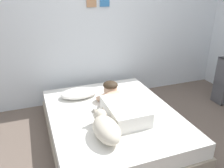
% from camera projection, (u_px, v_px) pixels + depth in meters
% --- Properties ---
extents(ground_plane, '(12.93, 12.93, 0.00)m').
position_uv_depth(ground_plane, '(140.00, 152.00, 2.73)').
color(ground_plane, '#66564C').
extents(back_wall, '(4.46, 0.12, 2.50)m').
position_uv_depth(back_wall, '(97.00, 22.00, 3.62)').
color(back_wall, silver).
rests_on(back_wall, ground).
extents(bed, '(1.57, 1.94, 0.33)m').
position_uv_depth(bed, '(113.00, 123.00, 2.99)').
color(bed, gray).
rests_on(bed, ground).
extents(pillow, '(0.52, 0.32, 0.11)m').
position_uv_depth(pillow, '(79.00, 93.00, 3.30)').
color(pillow, white).
rests_on(pillow, bed).
extents(person_lying, '(0.43, 0.92, 0.27)m').
position_uv_depth(person_lying, '(120.00, 104.00, 2.89)').
color(person_lying, white).
rests_on(person_lying, bed).
extents(dog, '(0.26, 0.57, 0.21)m').
position_uv_depth(dog, '(106.00, 128.00, 2.43)').
color(dog, beige).
rests_on(dog, bed).
extents(coffee_cup, '(0.12, 0.09, 0.07)m').
position_uv_depth(coffee_cup, '(111.00, 98.00, 3.20)').
color(coffee_cup, '#D84C47').
rests_on(coffee_cup, bed).
extents(cell_phone, '(0.07, 0.14, 0.01)m').
position_uv_depth(cell_phone, '(142.00, 122.00, 2.71)').
color(cell_phone, black).
rests_on(cell_phone, bed).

